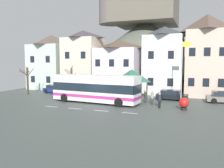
% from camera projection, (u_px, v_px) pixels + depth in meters
% --- Properties ---
extents(ground_plane, '(40.00, 60.00, 0.07)m').
position_uv_depth(ground_plane, '(98.00, 105.00, 25.93)').
color(ground_plane, '#48514D').
extents(townhouse_00, '(6.43, 6.89, 9.83)m').
position_uv_depth(townhouse_00, '(52.00, 62.00, 42.23)').
color(townhouse_00, silver).
rests_on(townhouse_00, ground_plane).
extents(townhouse_01, '(5.83, 5.49, 10.26)m').
position_uv_depth(townhouse_01, '(83.00, 61.00, 39.14)').
color(townhouse_01, beige).
rests_on(townhouse_01, ground_plane).
extents(townhouse_02, '(6.92, 6.82, 8.45)m').
position_uv_depth(townhouse_02, '(119.00, 66.00, 37.65)').
color(townhouse_02, white).
rests_on(townhouse_02, ground_plane).
extents(townhouse_03, '(5.53, 6.49, 10.26)m').
position_uv_depth(townhouse_03, '(164.00, 61.00, 34.83)').
color(townhouse_03, white).
rests_on(townhouse_03, ground_plane).
extents(townhouse_04, '(5.52, 6.25, 11.63)m').
position_uv_depth(townhouse_04, '(206.00, 56.00, 32.55)').
color(townhouse_04, beige).
rests_on(townhouse_04, ground_plane).
extents(hilltop_castle, '(42.81, 42.81, 21.90)m').
position_uv_depth(hilltop_castle, '(145.00, 49.00, 53.01)').
color(hilltop_castle, '#5A6053').
rests_on(hilltop_castle, ground_plane).
extents(transit_bus, '(11.09, 3.59, 3.34)m').
position_uv_depth(transit_bus, '(95.00, 89.00, 27.40)').
color(transit_bus, white).
rests_on(transit_bus, ground_plane).
extents(bus_shelter, '(3.60, 3.60, 3.97)m').
position_uv_depth(bus_shelter, '(132.00, 76.00, 29.11)').
color(bus_shelter, '#473D33').
rests_on(bus_shelter, ground_plane).
extents(parked_car_00, '(4.61, 2.46, 1.26)m').
position_uv_depth(parked_car_00, '(57.00, 89.00, 35.93)').
color(parked_car_00, navy).
rests_on(parked_car_00, ground_plane).
extents(parked_car_01, '(3.99, 2.05, 1.28)m').
position_uv_depth(parked_car_01, '(172.00, 95.00, 29.59)').
color(parked_car_01, black).
rests_on(parked_car_01, ground_plane).
extents(pedestrian_00, '(0.35, 0.36, 1.66)m').
position_uv_depth(pedestrian_00, '(160.00, 100.00, 24.16)').
color(pedestrian_00, black).
rests_on(pedestrian_00, ground_plane).
extents(pedestrian_01, '(0.32, 0.31, 1.48)m').
position_uv_depth(pedestrian_01, '(145.00, 96.00, 27.31)').
color(pedestrian_01, '#2D2D38').
rests_on(pedestrian_01, ground_plane).
extents(pedestrian_02, '(0.34, 0.34, 1.62)m').
position_uv_depth(pedestrian_02, '(152.00, 96.00, 26.02)').
color(pedestrian_02, '#2D2D38').
rests_on(pedestrian_02, ground_plane).
extents(pedestrian_03, '(0.33, 0.33, 1.49)m').
position_uv_depth(pedestrian_03, '(136.00, 96.00, 27.41)').
color(pedestrian_03, '#2D2D38').
rests_on(pedestrian_03, ground_plane).
extents(public_bench, '(1.50, 0.48, 0.87)m').
position_uv_depth(public_bench, '(122.00, 93.00, 32.25)').
color(public_bench, '#473828').
rests_on(public_bench, ground_plane).
extents(flagpole, '(0.95, 0.10, 7.30)m').
position_uv_depth(flagpole, '(182.00, 68.00, 26.49)').
color(flagpole, silver).
rests_on(flagpole, ground_plane).
extents(harbour_buoy, '(1.04, 1.04, 1.29)m').
position_uv_depth(harbour_buoy, '(184.00, 103.00, 23.28)').
color(harbour_buoy, black).
rests_on(harbour_buoy, ground_plane).
extents(bare_tree_00, '(1.75, 1.90, 4.10)m').
position_uv_depth(bare_tree_00, '(27.00, 80.00, 34.49)').
color(bare_tree_00, '#47382D').
rests_on(bare_tree_00, ground_plane).
extents(bare_tree_01, '(1.72, 1.81, 4.43)m').
position_uv_depth(bare_tree_01, '(71.00, 81.00, 32.16)').
color(bare_tree_01, brown).
rests_on(bare_tree_01, ground_plane).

